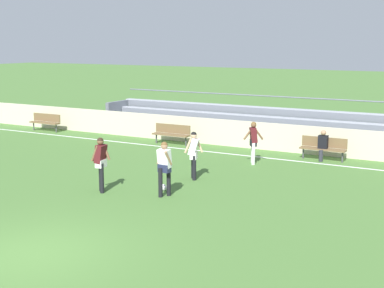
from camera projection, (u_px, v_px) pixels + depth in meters
name	position (u px, v px, depth m)	size (l,w,h in m)	color
ground_plane	(30.00, 254.00, 12.33)	(160.00, 160.00, 0.00)	#477033
field_line_sideline	(251.00, 156.00, 22.77)	(44.00, 0.12, 0.01)	white
sideline_wall	(266.00, 136.00, 24.04)	(48.00, 0.16, 1.17)	beige
bleacher_stand	(360.00, 130.00, 24.16)	(25.88, 2.32, 2.00)	#9EA3AD
bench_near_wall_gap	(172.00, 132.00, 25.29)	(1.80, 0.40, 0.90)	brown
bench_far_left	(323.00, 146.00, 21.94)	(1.80, 0.40, 0.90)	brown
bench_near_bin	(46.00, 121.00, 28.96)	(1.80, 0.40, 0.90)	brown
spectator_seated	(323.00, 143.00, 21.81)	(0.36, 0.42, 1.21)	#2D2D38
player_dark_on_ball	(101.00, 160.00, 17.22)	(0.45, 0.45, 1.72)	black
player_white_overlapping	(164.00, 164.00, 16.74)	(0.47, 0.50, 1.68)	black
player_white_pressing_high	(194.00, 151.00, 18.83)	(0.55, 0.48, 1.63)	black
player_dark_trailing_run	(253.00, 139.00, 21.22)	(0.71, 0.47, 1.62)	white
soccer_ball	(163.00, 187.00, 17.50)	(0.22, 0.22, 0.22)	white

